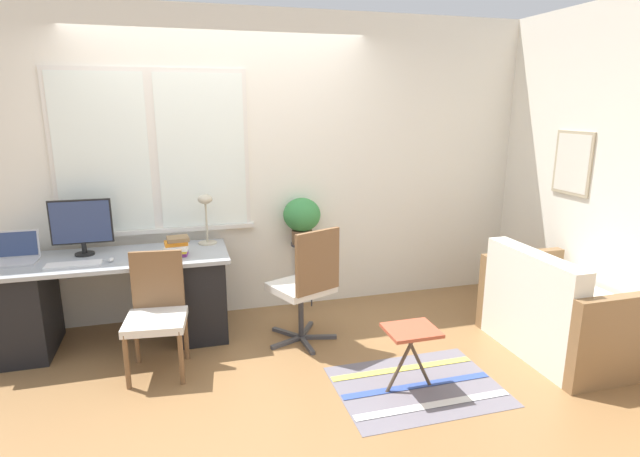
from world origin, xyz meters
name	(u,v)px	position (x,y,z in m)	size (l,w,h in m)	color
ground_plane	(244,345)	(0.00, 0.00, 0.00)	(14.00, 14.00, 0.00)	olive
wall_back_with_window	(224,167)	(-0.03, 0.76, 1.35)	(9.00, 0.12, 2.70)	white
wall_right_with_picture	(560,167)	(2.89, 0.00, 1.35)	(0.08, 9.00, 2.70)	white
desk	(115,298)	(-0.98, 0.34, 0.39)	(1.81, 0.68, 0.73)	#9EA3A8
laptop	(17,256)	(-1.65, 0.40, 0.78)	(0.30, 0.25, 0.23)	#B7B7BC
monitor	(81,225)	(-1.18, 0.47, 0.98)	(0.46, 0.15, 0.45)	black
keyboard	(74,265)	(-1.22, 0.18, 0.74)	(0.39, 0.14, 0.02)	silver
mouse	(111,260)	(-0.96, 0.21, 0.74)	(0.04, 0.07, 0.03)	silver
desk_lamp	(206,209)	(-0.22, 0.54, 1.03)	(0.16, 0.16, 0.43)	#BCB299
book_stack	(177,246)	(-0.47, 0.24, 0.80)	(0.20, 0.19, 0.15)	purple
desk_chair_wooden	(156,311)	(-0.63, -0.20, 0.45)	(0.45, 0.46, 0.86)	brown
office_chair_swivel	(306,284)	(0.51, -0.10, 0.51)	(0.57, 0.58, 0.98)	#47474C
couch_loveseat	(559,316)	(2.38, -0.76, 0.30)	(0.78, 1.15, 0.83)	white
plant_stand	(302,254)	(0.65, 0.63, 0.54)	(0.21, 0.21, 0.64)	#333338
potted_plant	(302,217)	(0.65, 0.63, 0.89)	(0.34, 0.34, 0.43)	brown
floor_rug_striped	(417,386)	(1.08, -0.94, 0.00)	(1.12, 0.83, 0.01)	slate
folding_stool	(411,336)	(1.01, -0.96, 0.40)	(0.35, 0.29, 0.46)	#B24C33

